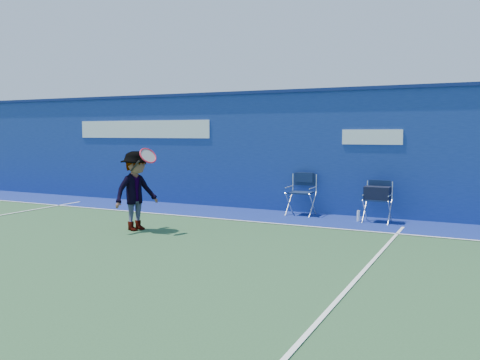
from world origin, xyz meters
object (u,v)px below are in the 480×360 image
at_px(directors_chair_right, 377,205).
at_px(tennis_player, 136,191).
at_px(water_bottle, 358,216).
at_px(directors_chair_left, 301,201).

height_order(directors_chair_right, tennis_player, tennis_player).
bearing_deg(water_bottle, tennis_player, -142.16).
bearing_deg(directors_chair_right, tennis_player, -144.04).
distance_m(directors_chair_left, water_bottle, 1.51).
height_order(directors_chair_left, directors_chair_right, directors_chair_left).
bearing_deg(tennis_player, directors_chair_right, 35.96).
xyz_separation_m(directors_chair_left, directors_chair_right, (1.87, -0.22, 0.05)).
bearing_deg(water_bottle, directors_chair_right, 12.56).
bearing_deg(directors_chair_left, directors_chair_right, -6.58).
xyz_separation_m(directors_chair_left, tennis_player, (-2.41, -3.32, 0.48)).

